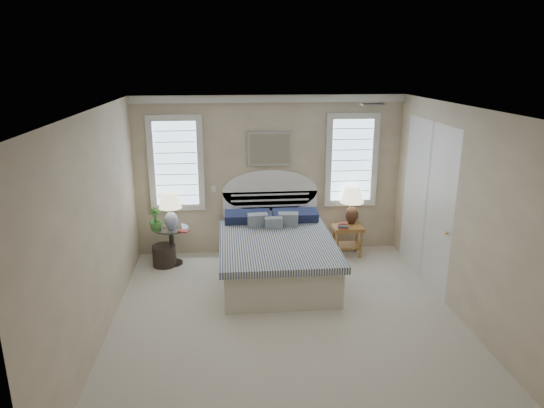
{
  "coord_description": "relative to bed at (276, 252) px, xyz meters",
  "views": [
    {
      "loc": [
        -0.73,
        -5.48,
        3.23
      ],
      "look_at": [
        -0.1,
        1.0,
        1.3
      ],
      "focal_mm": 32.0,
      "sensor_mm": 36.0,
      "label": 1
    }
  ],
  "objects": [
    {
      "name": "painting",
      "position": [
        0.0,
        1.0,
        1.43
      ],
      "size": [
        0.74,
        0.04,
        0.58
      ],
      "primitive_type": "cube",
      "color": "silver",
      "rests_on": "wall_back"
    },
    {
      "name": "wall_back",
      "position": [
        0.0,
        1.04,
        0.96
      ],
      "size": [
        4.5,
        0.02,
        2.7
      ],
      "primitive_type": "cube",
      "color": "tan",
      "rests_on": "floor"
    },
    {
      "name": "bed",
      "position": [
        0.0,
        0.0,
        0.0
      ],
      "size": [
        1.72,
        2.28,
        1.47
      ],
      "color": "silver",
      "rests_on": "floor"
    },
    {
      "name": "ceiling",
      "position": [
        0.0,
        -1.46,
        2.31
      ],
      "size": [
        4.5,
        5.0,
        0.01
      ],
      "primitive_type": "cube",
      "color": "silver",
      "rests_on": "wall_back"
    },
    {
      "name": "wall_left",
      "position": [
        -2.25,
        -1.46,
        0.96
      ],
      "size": [
        0.02,
        5.0,
        2.7
      ],
      "primitive_type": "cube",
      "color": "tan",
      "rests_on": "floor"
    },
    {
      "name": "potted_plant",
      "position": [
        -1.87,
        0.48,
        0.43
      ],
      "size": [
        0.23,
        0.23,
        0.37
      ],
      "primitive_type": "imported",
      "rotation": [
        0.0,
        0.0,
        0.13
      ],
      "color": "#386D2B",
      "rests_on": "side_table_left"
    },
    {
      "name": "lamp_left",
      "position": [
        -1.64,
        0.59,
        0.6
      ],
      "size": [
        0.42,
        0.42,
        0.59
      ],
      "rotation": [
        0.0,
        0.0,
        0.19
      ],
      "color": "silver",
      "rests_on": "side_table_left"
    },
    {
      "name": "books_right",
      "position": [
        1.2,
        0.59,
        0.19
      ],
      "size": [
        0.2,
        0.16,
        0.09
      ],
      "rotation": [
        0.0,
        0.0,
        -0.24
      ],
      "color": "#9D3327",
      "rests_on": "nightstand_right"
    },
    {
      "name": "books_left",
      "position": [
        -1.43,
        0.38,
        0.26
      ],
      "size": [
        0.2,
        0.17,
        0.02
      ],
      "rotation": [
        0.0,
        0.0,
        -0.39
      ],
      "color": "#9D3327",
      "rests_on": "side_table_left"
    },
    {
      "name": "closet_door",
      "position": [
        2.23,
        -0.26,
        0.81
      ],
      "size": [
        0.02,
        1.8,
        2.4
      ],
      "primitive_type": "cube",
      "color": "silver",
      "rests_on": "floor"
    },
    {
      "name": "hvac_vent",
      "position": [
        1.2,
        -0.66,
        2.29
      ],
      "size": [
        0.3,
        0.2,
        0.02
      ],
      "primitive_type": "cube",
      "color": "#B2B2B2",
      "rests_on": "ceiling"
    },
    {
      "name": "crown_molding",
      "position": [
        0.0,
        1.0,
        2.25
      ],
      "size": [
        4.5,
        0.08,
        0.12
      ],
      "primitive_type": "cube",
      "color": "silver",
      "rests_on": "wall_back"
    },
    {
      "name": "window_right",
      "position": [
        1.4,
        1.02,
        1.21
      ],
      "size": [
        0.9,
        0.06,
        1.6
      ],
      "primitive_type": "cube",
      "color": "silver",
      "rests_on": "wall_back"
    },
    {
      "name": "nightstand_right",
      "position": [
        1.3,
        0.69,
        0.0
      ],
      "size": [
        0.5,
        0.4,
        0.53
      ],
      "color": "olive",
      "rests_on": "floor"
    },
    {
      "name": "floor_pot",
      "position": [
        -1.78,
        0.54,
        -0.21
      ],
      "size": [
        0.46,
        0.46,
        0.35
      ],
      "primitive_type": "cylinder",
      "rotation": [
        0.0,
        0.0,
        -0.22
      ],
      "color": "black",
      "rests_on": "floor"
    },
    {
      "name": "side_table_left",
      "position": [
        -1.65,
        0.59,
        0.0
      ],
      "size": [
        0.56,
        0.56,
        0.63
      ],
      "color": "black",
      "rests_on": "floor"
    },
    {
      "name": "lamp_right",
      "position": [
        1.39,
        0.83,
        0.54
      ],
      "size": [
        0.52,
        0.52,
        0.65
      ],
      "rotation": [
        0.0,
        0.0,
        -0.35
      ],
      "color": "black",
      "rests_on": "nightstand_right"
    },
    {
      "name": "floor",
      "position": [
        0.0,
        -1.46,
        -0.39
      ],
      "size": [
        4.5,
        5.0,
        0.01
      ],
      "primitive_type": "cube",
      "color": "beige",
      "rests_on": "ground"
    },
    {
      "name": "switch_plate",
      "position": [
        -0.95,
        1.03,
        0.76
      ],
      "size": [
        0.08,
        0.01,
        0.12
      ],
      "primitive_type": "cube",
      "color": "silver",
      "rests_on": "wall_back"
    },
    {
      "name": "window_left",
      "position": [
        -1.55,
        1.02,
        1.21
      ],
      "size": [
        0.9,
        0.06,
        1.6
      ],
      "primitive_type": "cube",
      "color": "silver",
      "rests_on": "wall_back"
    },
    {
      "name": "wall_right",
      "position": [
        2.25,
        -1.46,
        0.96
      ],
      "size": [
        0.02,
        5.0,
        2.7
      ],
      "primitive_type": "cube",
      "color": "tan",
      "rests_on": "floor"
    }
  ]
}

